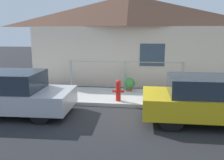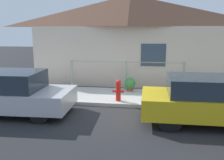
{
  "view_description": "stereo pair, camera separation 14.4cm",
  "coord_description": "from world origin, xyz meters",
  "px_view_note": "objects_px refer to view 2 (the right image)",
  "views": [
    {
      "loc": [
        0.83,
        -8.28,
        2.64
      ],
      "look_at": [
        -0.31,
        0.3,
        0.9
      ],
      "focal_mm": 40.0,
      "sensor_mm": 36.0,
      "label": 1
    },
    {
      "loc": [
        0.97,
        -8.25,
        2.64
      ],
      "look_at": [
        -0.31,
        0.3,
        0.9
      ],
      "focal_mm": 40.0,
      "sensor_mm": 36.0,
      "label": 2
    }
  ],
  "objects_px": {
    "car_right": "(211,100)",
    "fire_hydrant": "(118,90)",
    "potted_plant_near_hydrant": "(130,84)",
    "car_left": "(13,93)"
  },
  "relations": [
    {
      "from": "car_left",
      "to": "fire_hydrant",
      "type": "distance_m",
      "value": 3.54
    },
    {
      "from": "car_left",
      "to": "potted_plant_near_hydrant",
      "type": "relative_size",
      "value": 6.51
    },
    {
      "from": "car_right",
      "to": "fire_hydrant",
      "type": "distance_m",
      "value": 3.22
    },
    {
      "from": "potted_plant_near_hydrant",
      "to": "fire_hydrant",
      "type": "bearing_deg",
      "value": -101.06
    },
    {
      "from": "car_right",
      "to": "potted_plant_near_hydrant",
      "type": "height_order",
      "value": "car_right"
    },
    {
      "from": "car_left",
      "to": "car_right",
      "type": "height_order",
      "value": "car_left"
    },
    {
      "from": "potted_plant_near_hydrant",
      "to": "car_right",
      "type": "bearing_deg",
      "value": -50.03
    },
    {
      "from": "fire_hydrant",
      "to": "car_right",
      "type": "bearing_deg",
      "value": -27.96
    },
    {
      "from": "car_right",
      "to": "fire_hydrant",
      "type": "bearing_deg",
      "value": 151.67
    },
    {
      "from": "car_right",
      "to": "fire_hydrant",
      "type": "relative_size",
      "value": 5.19
    }
  ]
}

